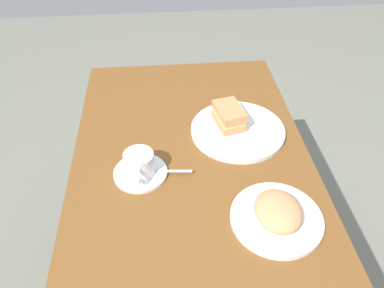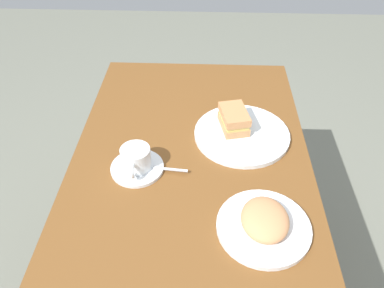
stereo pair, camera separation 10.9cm
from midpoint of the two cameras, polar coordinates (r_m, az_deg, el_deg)
dining_table at (r=1.08m, az=-2.31°, el=-10.79°), size 1.32×0.68×0.75m
sandwich_plate at (r=1.17m, az=4.23°, el=1.96°), size 0.29×0.29×0.01m
sandwich_front at (r=1.17m, az=2.89°, el=4.11°), size 0.12×0.10×0.06m
coffee_saucer at (r=1.06m, az=-10.67°, el=-4.40°), size 0.15×0.15×0.01m
coffee_cup at (r=1.03m, az=-10.94°, el=-2.97°), size 0.11×0.08×0.06m
spoon at (r=1.04m, az=-6.62°, el=-4.17°), size 0.02×0.10×0.01m
side_plate at (r=0.95m, az=9.27°, el=-11.11°), size 0.22×0.22×0.01m
side_food_pile at (r=0.92m, az=9.47°, el=-10.02°), size 0.13×0.11×0.04m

